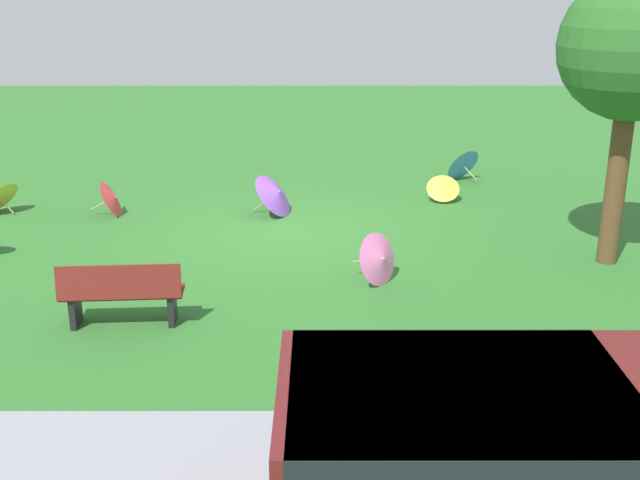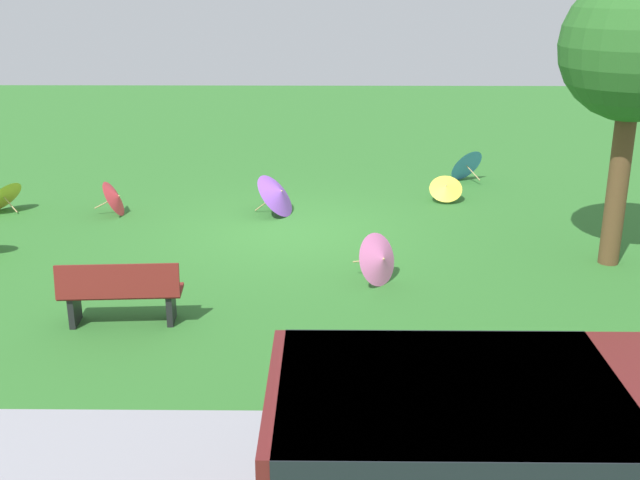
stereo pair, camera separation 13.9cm
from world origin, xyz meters
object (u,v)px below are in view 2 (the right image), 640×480
(shade_tree, at_px, (635,50))
(parasol_blue_0, at_px, (464,163))
(parasol_yellow_0, at_px, (446,187))
(parasol_yellow_1, at_px, (1,194))
(parasol_pink_0, at_px, (380,259))
(parasol_purple_0, at_px, (278,193))
(van_dark, at_px, (545,458))
(parasol_red_0, at_px, (116,197))
(park_bench, at_px, (121,292))

(shade_tree, relative_size, parasol_blue_0, 4.55)
(parasol_yellow_0, distance_m, parasol_yellow_1, 8.91)
(parasol_yellow_0, height_order, parasol_pink_0, parasol_pink_0)
(shade_tree, distance_m, parasol_purple_0, 6.81)
(parasol_blue_0, distance_m, parasol_pink_0, 6.73)
(van_dark, bearing_deg, parasol_yellow_0, -94.13)
(parasol_purple_0, bearing_deg, parasol_yellow_0, -164.48)
(parasol_red_0, height_order, parasol_purple_0, parasol_purple_0)
(shade_tree, bearing_deg, park_bench, 18.51)
(shade_tree, relative_size, parasol_yellow_1, 4.56)
(van_dark, bearing_deg, parasol_red_0, -58.10)
(van_dark, distance_m, parasol_purple_0, 9.76)
(parasol_red_0, distance_m, parasol_purple_0, 3.16)
(parasol_blue_0, bearing_deg, parasol_red_0, 20.98)
(park_bench, height_order, parasol_yellow_0, park_bench)
(park_bench, height_order, parasol_yellow_1, park_bench)
(parasol_yellow_1, bearing_deg, parasol_yellow_0, -174.84)
(parasol_blue_0, relative_size, parasol_purple_0, 0.88)
(parasol_purple_0, distance_m, parasol_pink_0, 4.01)
(parasol_red_0, xyz_separation_m, parasol_blue_0, (-7.22, -2.77, 0.05))
(parasol_yellow_0, xyz_separation_m, parasol_pink_0, (1.64, 4.55, 0.09))
(shade_tree, relative_size, parasol_purple_0, 3.99)
(shade_tree, relative_size, parasol_yellow_0, 6.35)
(parasol_red_0, relative_size, parasol_purple_0, 0.65)
(parasol_yellow_0, distance_m, parasol_red_0, 6.63)
(shade_tree, bearing_deg, parasol_yellow_1, -14.11)
(shade_tree, height_order, parasol_pink_0, shade_tree)
(parasol_red_0, xyz_separation_m, parasol_yellow_1, (2.32, -0.19, 0.00))
(shade_tree, xyz_separation_m, parasol_yellow_1, (11.02, -2.77, -3.03))
(park_bench, relative_size, parasol_yellow_1, 1.63)
(parasol_yellow_0, bearing_deg, parasol_pink_0, 70.17)
(park_bench, relative_size, parasol_yellow_0, 2.27)
(parasol_yellow_0, xyz_separation_m, parasol_yellow_1, (8.87, 0.80, 0.05))
(parasol_yellow_1, distance_m, parasol_pink_0, 8.15)
(parasol_yellow_1, bearing_deg, shade_tree, 165.89)
(van_dark, bearing_deg, park_bench, -44.23)
(parasol_blue_0, height_order, parasol_yellow_1, parasol_blue_0)
(van_dark, bearing_deg, parasol_pink_0, -81.20)
(parasol_red_0, bearing_deg, shade_tree, 163.49)
(van_dark, distance_m, parasol_red_0, 11.00)
(van_dark, distance_m, parasol_yellow_0, 10.37)
(park_bench, distance_m, parasol_yellow_0, 7.93)
(parasol_yellow_1, bearing_deg, van_dark, 130.49)
(van_dark, xyz_separation_m, parasol_blue_0, (-1.41, -12.10, -0.51))
(parasol_blue_0, height_order, parasol_pink_0, same)
(van_dark, bearing_deg, parasol_blue_0, -96.65)
(parasol_red_0, xyz_separation_m, parasol_purple_0, (-3.16, -0.05, 0.07))
(van_dark, relative_size, shade_tree, 1.01)
(parasol_blue_0, distance_m, parasol_purple_0, 4.88)
(parasol_yellow_1, height_order, parasol_purple_0, parasol_purple_0)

